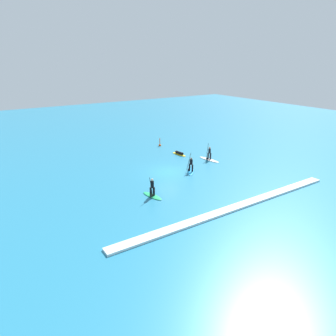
{
  "coord_description": "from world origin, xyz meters",
  "views": [
    {
      "loc": [
        -17.61,
        -27.11,
        12.13
      ],
      "look_at": [
        0.0,
        0.0,
        0.5
      ],
      "focal_mm": 32.3,
      "sensor_mm": 36.0,
      "label": 1
    }
  ],
  "objects_px": {
    "surfer_on_blue_board": "(191,168)",
    "surfer_on_green_board": "(152,192)",
    "marker_buoy": "(160,145)",
    "surfer_on_yellow_board": "(179,153)",
    "surfer_on_white_board": "(209,157)"
  },
  "relations": [
    {
      "from": "surfer_on_blue_board",
      "to": "surfer_on_green_board",
      "type": "height_order",
      "value": "surfer_on_blue_board"
    },
    {
      "from": "surfer_on_blue_board",
      "to": "marker_buoy",
      "type": "height_order",
      "value": "surfer_on_blue_board"
    },
    {
      "from": "surfer_on_yellow_board",
      "to": "marker_buoy",
      "type": "xyz_separation_m",
      "value": [
        0.09,
        5.14,
        0.03
      ]
    },
    {
      "from": "surfer_on_white_board",
      "to": "surfer_on_green_board",
      "type": "relative_size",
      "value": 1.3
    },
    {
      "from": "surfer_on_yellow_board",
      "to": "surfer_on_blue_board",
      "type": "height_order",
      "value": "surfer_on_blue_board"
    },
    {
      "from": "surfer_on_white_board",
      "to": "marker_buoy",
      "type": "relative_size",
      "value": 2.66
    },
    {
      "from": "surfer_on_yellow_board",
      "to": "surfer_on_blue_board",
      "type": "bearing_deg",
      "value": 149.78
    },
    {
      "from": "surfer_on_yellow_board",
      "to": "surfer_on_white_board",
      "type": "bearing_deg",
      "value": -160.92
    },
    {
      "from": "surfer_on_green_board",
      "to": "surfer_on_blue_board",
      "type": "bearing_deg",
      "value": 103.83
    },
    {
      "from": "surfer_on_blue_board",
      "to": "surfer_on_yellow_board",
      "type": "bearing_deg",
      "value": 16.88
    },
    {
      "from": "surfer_on_yellow_board",
      "to": "surfer_on_green_board",
      "type": "distance_m",
      "value": 13.6
    },
    {
      "from": "surfer_on_green_board",
      "to": "surfer_on_yellow_board",
      "type": "bearing_deg",
      "value": 122.93
    },
    {
      "from": "surfer_on_white_board",
      "to": "marker_buoy",
      "type": "height_order",
      "value": "surfer_on_white_board"
    },
    {
      "from": "surfer_on_white_board",
      "to": "surfer_on_green_board",
      "type": "height_order",
      "value": "surfer_on_white_board"
    },
    {
      "from": "marker_buoy",
      "to": "surfer_on_blue_board",
      "type": "bearing_deg",
      "value": -103.83
    }
  ]
}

